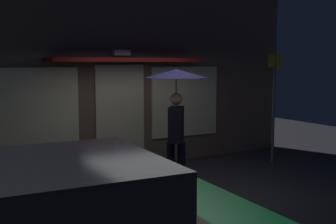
% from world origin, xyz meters
% --- Properties ---
extents(ground_plane, '(18.00, 18.00, 0.00)m').
position_xyz_m(ground_plane, '(0.00, 0.00, 0.00)').
color(ground_plane, '#2D2D33').
extents(building_facade, '(8.89, 1.00, 4.34)m').
position_xyz_m(building_facade, '(-0.00, 2.34, 2.15)').
color(building_facade, brown).
rests_on(building_facade, ground).
extents(person_with_umbrella, '(1.12, 1.12, 2.13)m').
position_xyz_m(person_with_umbrella, '(0.34, 0.46, 1.63)').
color(person_with_umbrella, black).
rests_on(person_with_umbrella, ground).
extents(street_sign_post, '(0.40, 0.07, 2.54)m').
position_xyz_m(street_sign_post, '(3.17, 0.92, 1.44)').
color(street_sign_post, '#595B60').
rests_on(street_sign_post, ground).
extents(sidewalk_bollard, '(0.27, 0.27, 0.53)m').
position_xyz_m(sidewalk_bollard, '(-0.80, 1.46, 0.26)').
color(sidewalk_bollard, '#B2A899').
rests_on(sidewalk_bollard, ground).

